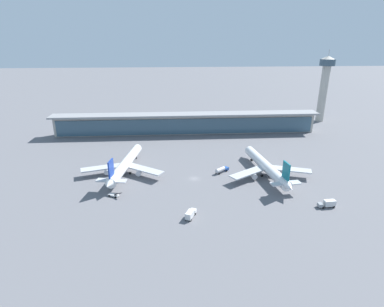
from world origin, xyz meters
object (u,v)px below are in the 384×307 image
service_truck_near_nose_grey (328,203)px  service_truck_by_tail_blue (222,170)px  airliner_left_stand (125,164)px  control_tower (325,83)px  airliner_centre_stand (267,167)px  service_truck_under_wing_white (114,195)px  service_truck_mid_apron_white (190,214)px

service_truck_near_nose_grey → service_truck_by_tail_blue: (-38.70, 37.94, 0.02)m
airliner_left_stand → control_tower: bearing=33.1°
airliner_centre_stand → control_tower: control_tower is taller
service_truck_near_nose_grey → service_truck_under_wing_white: (-90.58, 15.14, -0.88)m
service_truck_under_wing_white → service_truck_by_tail_blue: service_truck_by_tail_blue is taller
service_truck_mid_apron_white → control_tower: bearing=50.4°
service_truck_mid_apron_white → service_truck_by_tail_blue: bearing=65.8°
airliner_centre_stand → service_truck_by_tail_blue: 22.95m
airliner_centre_stand → airliner_left_stand: bearing=173.7°
service_truck_by_tail_blue → control_tower: bearing=45.4°
service_truck_near_nose_grey → service_truck_mid_apron_white: (-57.66, -4.29, 0.00)m
service_truck_near_nose_grey → service_truck_under_wing_white: service_truck_near_nose_grey is taller
airliner_centre_stand → service_truck_mid_apron_white: bearing=-137.9°
airliner_centre_stand → control_tower: (76.34, 104.75, 26.74)m
service_truck_under_wing_white → service_truck_by_tail_blue: 56.68m
service_truck_near_nose_grey → service_truck_under_wing_white: 91.84m
airliner_centre_stand → service_truck_under_wing_white: size_ratio=8.41×
service_truck_near_nose_grey → service_truck_under_wing_white: size_ratio=1.11×
service_truck_under_wing_white → service_truck_by_tail_blue: bearing=23.7°
airliner_centre_stand → service_truck_near_nose_grey: 36.98m
airliner_left_stand → service_truck_mid_apron_white: airliner_left_stand is taller
service_truck_under_wing_white → service_truck_mid_apron_white: bearing=-30.5°
service_truck_under_wing_white → service_truck_mid_apron_white: 38.24m
service_truck_under_wing_white → airliner_left_stand: bearing=85.9°
airliner_left_stand → service_truck_under_wing_white: (-1.83, -25.79, -3.93)m
service_truck_under_wing_white → service_truck_mid_apron_white: (32.93, -19.42, 0.88)m
airliner_left_stand → service_truck_near_nose_grey: size_ratio=7.57×
airliner_left_stand → service_truck_mid_apron_white: (31.10, -45.21, -3.04)m
service_truck_near_nose_grey → service_truck_by_tail_blue: bearing=135.6°
airliner_centre_stand → control_tower: size_ratio=0.98×
service_truck_near_nose_grey → control_tower: (59.83, 137.69, 29.79)m
airliner_left_stand → service_truck_by_tail_blue: size_ratio=7.02×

